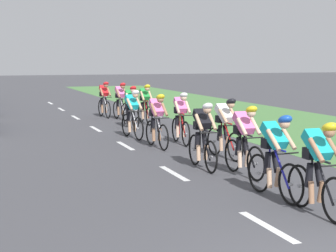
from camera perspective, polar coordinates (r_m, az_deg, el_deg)
grass_verge at (r=21.72m, az=11.41°, el=0.42°), size 7.00×60.00×0.01m
lane_markings_centre at (r=17.48m, az=-6.26°, el=-1.09°), size 0.14×29.60×0.01m
cyclist_lead at (r=8.85m, az=15.57°, el=-4.18°), size 0.42×1.72×1.56m
cyclist_second at (r=9.75m, az=11.25°, el=-3.04°), size 0.43×1.72×1.56m
cyclist_third at (r=11.48m, az=8.08°, el=-1.45°), size 0.42×1.72×1.56m
cyclist_fourth at (r=12.15m, az=3.70°, el=-0.92°), size 0.42×1.72×1.56m
cyclist_fifth at (r=13.50m, az=6.04°, el=-0.14°), size 0.45×1.72×1.56m
cyclist_sixth at (r=15.73m, az=1.37°, el=0.92°), size 0.44×1.72×1.56m
cyclist_seventh at (r=16.90m, az=-3.77°, el=1.34°), size 0.45×1.72×1.56m
cyclist_eighth at (r=15.02m, az=-1.16°, el=0.63°), size 0.43×1.72×1.56m
cyclist_ninth at (r=19.51m, az=-3.93°, el=2.11°), size 0.43×1.72×1.56m
cyclist_tenth at (r=22.13m, az=-5.02°, el=2.69°), size 0.45×1.72×1.56m
cyclist_eleventh at (r=20.60m, az=-2.42°, el=2.38°), size 0.42×1.72×1.56m
cyclist_twelfth at (r=23.12m, az=-6.73°, el=2.85°), size 0.44×1.72×1.56m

